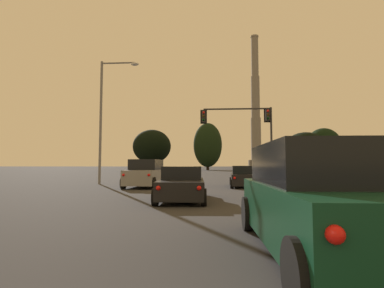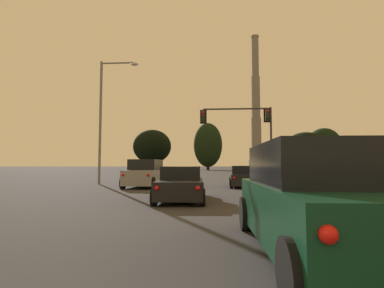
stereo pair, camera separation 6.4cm
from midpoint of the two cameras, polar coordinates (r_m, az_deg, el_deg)
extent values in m
cube|color=#0F3823|center=(5.48, 23.06, -12.17)|extent=(2.01, 4.84, 0.95)
cube|color=black|center=(5.53, 22.39, -3.53)|extent=(1.83, 2.83, 0.70)
cylinder|color=black|center=(7.16, 10.34, -12.87)|extent=(0.23, 0.76, 0.76)
cylinder|color=black|center=(7.63, 24.79, -12.02)|extent=(0.23, 0.76, 0.76)
cylinder|color=black|center=(3.48, 19.33, -22.42)|extent=(0.23, 0.76, 0.76)
sphere|color=red|center=(2.94, 25.03, -15.38)|extent=(0.17, 0.17, 0.17)
cube|color=gray|center=(20.69, -8.83, -6.21)|extent=(2.05, 4.85, 0.95)
cube|color=black|center=(20.79, -8.73, -3.92)|extent=(1.86, 2.85, 0.70)
cylinder|color=black|center=(22.80, -9.94, -6.75)|extent=(0.24, 0.77, 0.76)
cylinder|color=black|center=(22.38, -5.26, -6.85)|extent=(0.24, 0.77, 0.76)
cylinder|color=black|center=(19.12, -13.04, -7.25)|extent=(0.24, 0.77, 0.76)
cylinder|color=black|center=(18.61, -7.50, -7.41)|extent=(0.24, 0.77, 0.76)
sphere|color=red|center=(18.58, -13.03, -5.76)|extent=(0.17, 0.17, 0.17)
sphere|color=red|center=(18.14, -8.33, -5.86)|extent=(0.17, 0.17, 0.17)
cube|color=black|center=(20.89, 9.77, -6.61)|extent=(1.89, 4.07, 0.72)
cube|color=black|center=(20.47, 9.81, -4.89)|extent=(1.64, 1.97, 0.55)
cylinder|color=black|center=(22.49, 7.38, -7.02)|extent=(0.25, 0.61, 0.60)
cylinder|color=black|center=(22.58, 11.68, -6.96)|extent=(0.25, 0.61, 0.60)
cylinder|color=black|center=(19.25, 7.54, -7.53)|extent=(0.25, 0.61, 0.60)
cylinder|color=black|center=(19.35, 12.56, -7.45)|extent=(0.25, 0.61, 0.60)
sphere|color=red|center=(18.83, 8.04, -6.44)|extent=(0.17, 0.17, 0.17)
sphere|color=red|center=(18.92, 12.18, -6.37)|extent=(0.17, 0.17, 0.17)
cube|color=black|center=(12.95, -2.02, -8.29)|extent=(2.01, 4.68, 0.70)
cube|color=black|center=(13.15, -1.96, -5.50)|extent=(1.72, 2.27, 0.55)
cylinder|color=black|center=(14.93, -5.01, -8.50)|extent=(0.25, 0.65, 0.64)
cylinder|color=black|center=(14.84, 1.84, -8.54)|extent=(0.25, 0.65, 0.64)
cylinder|color=black|center=(11.18, -7.17, -10.00)|extent=(0.25, 0.65, 0.64)
cylinder|color=black|center=(11.06, 2.03, -10.09)|extent=(0.25, 0.65, 0.64)
sphere|color=red|center=(10.71, -6.63, -8.34)|extent=(0.17, 0.17, 0.17)
sphere|color=red|center=(10.61, 1.18, -8.40)|extent=(0.17, 0.17, 0.17)
cylinder|color=#2D2D30|center=(26.71, 14.84, -0.10)|extent=(0.18, 0.18, 6.51)
cylinder|color=black|center=(26.69, 14.96, -6.98)|extent=(0.40, 0.40, 0.10)
cube|color=#282828|center=(26.95, 14.13, 5.38)|extent=(0.34, 0.34, 1.04)
cube|color=black|center=(27.12, 14.07, 5.32)|extent=(0.58, 0.03, 1.25)
sphere|color=red|center=(26.82, 14.19, 6.13)|extent=(0.22, 0.22, 0.22)
sphere|color=#352604|center=(26.76, 14.21, 5.45)|extent=(0.22, 0.22, 0.22)
sphere|color=black|center=(26.71, 14.22, 4.77)|extent=(0.22, 0.22, 0.22)
cylinder|color=#2D2D30|center=(26.71, 8.49, 6.63)|extent=(5.86, 0.14, 0.14)
sphere|color=#2D2D30|center=(27.10, 14.72, 6.57)|extent=(0.18, 0.18, 0.18)
cube|color=#282828|center=(26.52, 2.15, 5.26)|extent=(0.34, 0.34, 1.04)
cube|color=black|center=(26.70, 2.16, 5.20)|extent=(0.58, 0.03, 1.25)
sphere|color=red|center=(26.39, 2.14, 6.02)|extent=(0.22, 0.22, 0.22)
sphere|color=#352604|center=(26.34, 2.14, 5.33)|extent=(0.22, 0.22, 0.22)
sphere|color=black|center=(26.29, 2.14, 4.63)|extent=(0.22, 0.22, 0.22)
cylinder|color=slate|center=(24.84, -17.08, 4.04)|extent=(0.20, 0.20, 9.79)
cylinder|color=slate|center=(25.49, -13.93, 14.75)|extent=(2.69, 0.12, 0.12)
sphere|color=slate|center=(25.92, -16.86, 14.48)|extent=(0.20, 0.20, 0.20)
ellipsoid|color=silver|center=(25.09, -10.92, 14.72)|extent=(0.64, 0.36, 0.26)
cylinder|color=slate|center=(140.76, 12.16, -3.77)|extent=(7.31, 7.31, 3.75)
cylinder|color=gray|center=(141.28, 12.09, 0.96)|extent=(4.57, 4.57, 19.58)
cylinder|color=gray|center=(144.27, 11.98, 8.73)|extent=(3.93, 3.93, 19.58)
cylinder|color=gray|center=(149.79, 11.86, 16.06)|extent=(3.29, 3.29, 19.58)
cylinder|color=gray|center=(153.27, 11.81, 19.38)|extent=(3.68, 3.68, 0.70)
cylinder|color=black|center=(91.07, 20.88, -3.69)|extent=(1.18, 1.18, 3.19)
ellipsoid|color=black|center=(91.20, 20.81, -0.63)|extent=(11.76, 10.59, 8.75)
cylinder|color=black|center=(87.32, 3.00, -4.17)|extent=(0.83, 0.83, 2.50)
ellipsoid|color=black|center=(87.52, 2.98, -0.18)|extent=(8.32, 7.48, 12.91)
cylinder|color=black|center=(98.50, -7.71, -3.85)|extent=(1.24, 1.24, 3.45)
ellipsoid|color=black|center=(98.69, -7.67, -0.45)|extent=(12.44, 11.20, 10.98)
cylinder|color=black|center=(97.17, 23.88, -3.46)|extent=(0.99, 0.99, 3.71)
ellipsoid|color=black|center=(97.36, 23.78, -0.16)|extent=(9.94, 8.94, 10.03)
camera|label=1|loc=(0.03, -90.04, 0.00)|focal=28.00mm
camera|label=2|loc=(0.03, 89.96, 0.00)|focal=28.00mm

